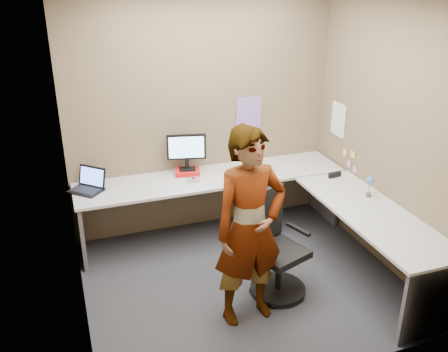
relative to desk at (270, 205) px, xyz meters
name	(u,v)px	position (x,y,z in m)	size (l,w,h in m)	color
ground	(243,281)	(-0.44, -0.39, -0.59)	(3.00, 3.00, 0.00)	#292A2F
wall_back	(202,114)	(-0.44, 0.91, 0.76)	(3.00, 3.00, 0.00)	brown
wall_right	(389,136)	(1.06, -0.39, 0.76)	(2.70, 2.70, 0.00)	brown
wall_left	(68,176)	(-1.94, -0.39, 0.76)	(2.70, 2.70, 0.00)	brown
desk	(270,205)	(0.00, 0.00, 0.00)	(2.98, 2.58, 0.73)	#B4B4B4
paper_ream	(188,172)	(-0.67, 0.74, 0.17)	(0.27, 0.20, 0.05)	red
monitor	(186,149)	(-0.67, 0.75, 0.43)	(0.42, 0.16, 0.40)	black
laptop	(89,184)	(-1.74, 0.68, 0.20)	(0.42, 0.41, 0.23)	black
trackball_mouse	(194,180)	(-0.66, 0.51, 0.17)	(0.12, 0.08, 0.07)	#B7B7BC
origami	(236,179)	(-0.24, 0.36, 0.17)	(0.10, 0.10, 0.06)	white
stapler	(335,175)	(0.83, 0.13, 0.17)	(0.15, 0.04, 0.06)	black
flower	(370,184)	(0.89, -0.41, 0.28)	(0.07, 0.07, 0.22)	brown
calendar_purple	(249,114)	(0.11, 0.90, 0.71)	(0.30, 0.01, 0.40)	#846BB7
calendar_white	(338,120)	(1.05, 0.51, 0.66)	(0.01, 0.28, 0.38)	white
sticky_note_a	(353,155)	(1.05, 0.16, 0.36)	(0.01, 0.07, 0.07)	#F2E059
sticky_note_b	(349,164)	(1.05, 0.21, 0.23)	(0.01, 0.07, 0.07)	pink
sticky_note_c	(355,170)	(1.05, 0.09, 0.21)	(0.01, 0.07, 0.07)	pink
sticky_note_d	(345,153)	(1.05, 0.31, 0.33)	(0.01, 0.07, 0.07)	#F2E059
office_chair	(275,253)	(-0.21, -0.60, -0.18)	(0.57, 0.56, 0.99)	black
person	(250,228)	(-0.57, -0.86, 0.29)	(0.64, 0.42, 1.76)	#999399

